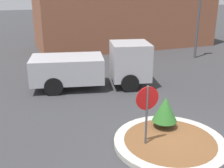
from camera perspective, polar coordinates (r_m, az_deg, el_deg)
ground_plane at (r=9.58m, az=11.58°, el=-12.00°), size 120.00×120.00×0.00m
traffic_island at (r=9.54m, az=11.61°, el=-11.55°), size 3.64×3.64×0.18m
stop_sign at (r=8.61m, az=7.12°, el=-4.45°), size 0.75×0.07×2.12m
island_shrub at (r=9.97m, az=10.75°, el=-5.02°), size 0.87×0.87×1.14m
utility_truck at (r=14.21m, az=-3.50°, el=3.71°), size 6.20×3.30×2.24m
storefront_building at (r=24.66m, az=2.50°, el=16.01°), size 14.61×6.07×7.06m
light_pole at (r=20.84m, az=17.30°, el=14.03°), size 0.70×0.30×5.57m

